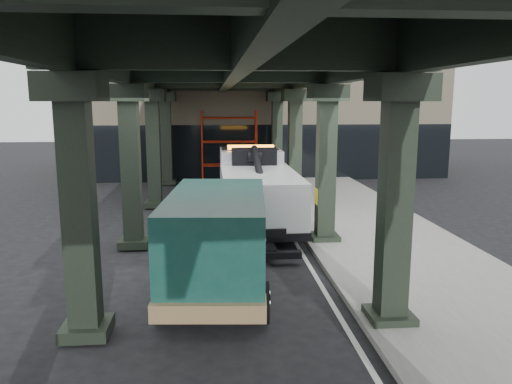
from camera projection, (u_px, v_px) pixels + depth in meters
name	position (u px, v px, depth m)	size (l,w,h in m)	color
ground	(248.00, 266.00, 13.87)	(90.00, 90.00, 0.00)	black
sidewalk	(381.00, 240.00, 16.20)	(5.00, 40.00, 0.15)	gray
lane_stripe	(296.00, 244.00, 15.97)	(0.12, 38.00, 0.01)	silver
viaduct	(229.00, 69.00, 14.81)	(7.40, 32.00, 6.40)	black
building	(256.00, 109.00, 32.92)	(22.00, 10.00, 8.00)	#C6B793
scaffolding	(229.00, 145.00, 27.84)	(3.08, 0.88, 4.00)	#B2240E
tow_truck	(255.00, 185.00, 18.63)	(2.73, 8.87, 2.90)	black
towed_van	(218.00, 237.00, 11.94)	(2.80, 6.10, 2.40)	#124239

